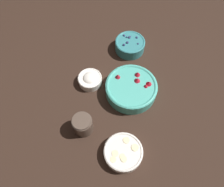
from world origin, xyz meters
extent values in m
plane|color=black|center=(0.00, 0.00, 0.00)|extent=(4.00, 4.00, 0.00)
cylinder|color=#47AD9E|center=(0.03, 0.02, 0.03)|extent=(0.25, 0.25, 0.06)
torus|color=#47AD9E|center=(0.03, 0.02, 0.06)|extent=(0.25, 0.25, 0.02)
cylinder|color=#B21928|center=(0.03, 0.02, 0.05)|extent=(0.20, 0.20, 0.02)
cone|color=#B21928|center=(0.07, 0.02, 0.07)|extent=(0.05, 0.05, 0.03)
cone|color=#B21928|center=(0.02, 0.10, 0.07)|extent=(0.04, 0.04, 0.03)
cone|color=#B21928|center=(0.09, 0.04, 0.07)|extent=(0.05, 0.05, 0.03)
cone|color=#B21928|center=(0.09, -0.04, 0.07)|extent=(0.05, 0.05, 0.02)
cone|color=#B21928|center=(0.07, -0.03, 0.07)|extent=(0.03, 0.03, 0.02)
cylinder|color=teal|center=(0.23, 0.21, 0.03)|extent=(0.16, 0.16, 0.06)
torus|color=teal|center=(0.23, 0.21, 0.06)|extent=(0.16, 0.16, 0.01)
cylinder|color=navy|center=(0.23, 0.21, 0.05)|extent=(0.13, 0.13, 0.02)
sphere|color=navy|center=(0.21, 0.22, 0.06)|extent=(0.01, 0.01, 0.01)
sphere|color=navy|center=(0.25, 0.17, 0.06)|extent=(0.01, 0.01, 0.01)
sphere|color=navy|center=(0.24, 0.27, 0.06)|extent=(0.01, 0.01, 0.01)
sphere|color=navy|center=(0.25, 0.24, 0.06)|extent=(0.01, 0.01, 0.01)
sphere|color=navy|center=(0.19, 0.22, 0.06)|extent=(0.01, 0.01, 0.01)
sphere|color=navy|center=(0.24, 0.25, 0.06)|extent=(0.01, 0.01, 0.01)
sphere|color=navy|center=(0.27, 0.21, 0.06)|extent=(0.01, 0.01, 0.01)
sphere|color=navy|center=(0.25, 0.24, 0.06)|extent=(0.01, 0.01, 0.01)
cylinder|color=silver|center=(-0.22, -0.17, 0.02)|extent=(0.17, 0.17, 0.04)
torus|color=silver|center=(-0.22, -0.17, 0.04)|extent=(0.17, 0.17, 0.01)
cylinder|color=beige|center=(-0.22, -0.17, 0.03)|extent=(0.13, 0.13, 0.01)
cylinder|color=beige|center=(-0.18, -0.15, 0.04)|extent=(0.03, 0.03, 0.01)
cylinder|color=beige|center=(-0.25, -0.16, 0.04)|extent=(0.03, 0.03, 0.01)
cylinder|color=beige|center=(-0.17, -0.20, 0.04)|extent=(0.03, 0.03, 0.01)
cylinder|color=beige|center=(-0.27, -0.17, 0.04)|extent=(0.03, 0.03, 0.00)
cylinder|color=beige|center=(-0.24, -0.20, 0.04)|extent=(0.03, 0.03, 0.01)
cylinder|color=beige|center=(-0.24, -0.18, 0.04)|extent=(0.02, 0.02, 0.00)
cylinder|color=white|center=(-0.08, 0.20, 0.02)|extent=(0.12, 0.12, 0.04)
torus|color=white|center=(-0.08, 0.20, 0.04)|extent=(0.12, 0.12, 0.01)
cylinder|color=white|center=(-0.08, 0.20, 0.03)|extent=(0.10, 0.10, 0.01)
ellipsoid|color=white|center=(-0.08, 0.20, 0.04)|extent=(0.07, 0.07, 0.03)
cylinder|color=#4C3D33|center=(-0.26, 0.03, 0.04)|extent=(0.09, 0.09, 0.09)
cylinder|color=#3D2316|center=(-0.26, 0.03, 0.04)|extent=(0.07, 0.07, 0.06)
cylinder|color=#4C3D33|center=(-0.26, 0.03, 0.09)|extent=(0.08, 0.08, 0.01)
camera|label=1|loc=(-0.42, -0.31, 0.96)|focal=35.00mm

